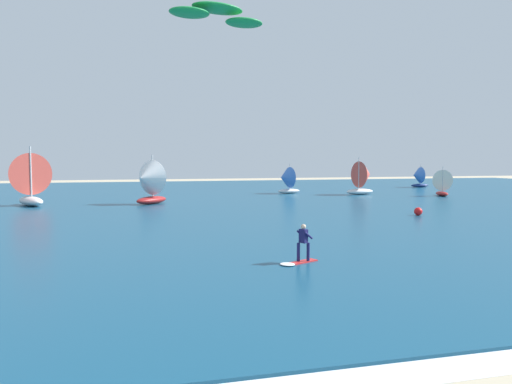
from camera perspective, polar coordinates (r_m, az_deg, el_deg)
name	(u,v)px	position (r m, az deg, el deg)	size (l,w,h in m)	color
ocean	(175,200)	(55.04, -9.37, -0.93)	(160.00, 90.00, 0.10)	navy
shoreline_foam	(322,373)	(11.32, 7.61, -20.11)	(86.88, 2.17, 0.01)	white
kitesurfer	(300,249)	(21.49, 5.15, -6.60)	(2.01, 1.35, 1.67)	red
kite	(218,14)	(28.56, -4.47, 19.87)	(5.93, 3.61, 0.86)	#198C3F
sailboat_anchored_offshore	(28,178)	(52.45, -24.93, 1.43)	(4.54, 5.09, 5.69)	silver
sailboat_mid_right	(441,182)	(63.98, 20.65, 1.05)	(2.78, 3.17, 3.57)	maroon
sailboat_trailing	(364,177)	(63.73, 12.38, 1.67)	(4.15, 3.60, 4.71)	white
sailboat_mid_left	(286,180)	(63.85, 3.50, 1.41)	(3.44, 3.01, 3.87)	silver
sailboat_far_right	(147,182)	(49.61, -12.49, 1.18)	(4.32, 4.37, 4.92)	maroon
sailboat_far_left	(418,177)	(82.00, 18.22, 1.67)	(3.02, 2.54, 3.58)	navy
marker_buoy	(418,211)	(41.12, 18.30, -2.16)	(0.65, 0.65, 0.65)	red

